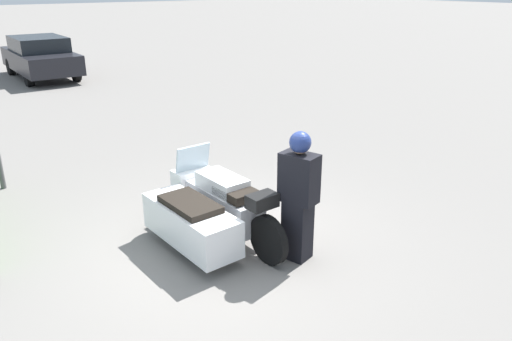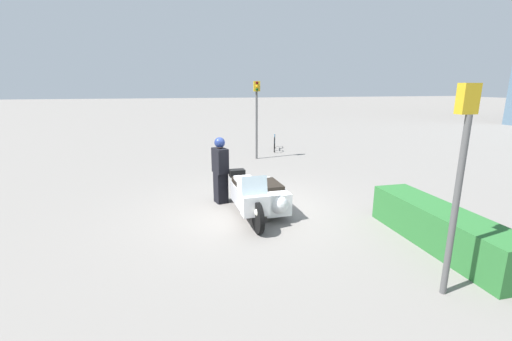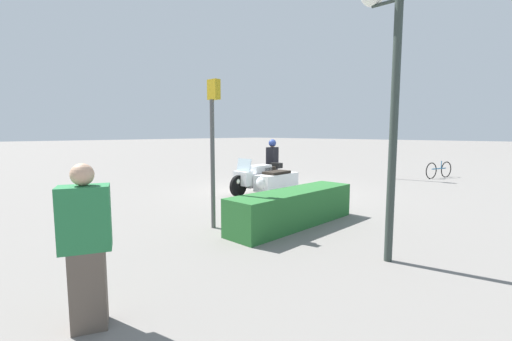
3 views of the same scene
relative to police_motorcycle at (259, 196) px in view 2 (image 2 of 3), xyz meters
The scene contains 7 objects.
ground_plane 0.69m from the police_motorcycle, 169.93° to the right, with size 160.00×160.00×0.00m, color slate.
police_motorcycle is the anchor object (origin of this frame).
officer_rider 1.43m from the police_motorcycle, 146.01° to the right, with size 0.53×0.41×1.73m.
hedge_bush_curbside 3.80m from the police_motorcycle, 51.36° to the left, with size 3.32×0.80×0.75m, color #28662D.
traffic_light_near 4.40m from the police_motorcycle, 27.50° to the left, with size 0.23×0.26×3.03m.
traffic_light_far 6.64m from the police_motorcycle, 167.16° to the left, with size 0.23×0.27×3.17m.
bicycle_parked 8.54m from the police_motorcycle, 161.27° to the left, with size 1.68×0.55×0.76m.
Camera 2 is at (7.92, -1.75, 3.00)m, focal length 24.00 mm.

